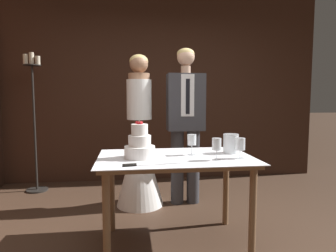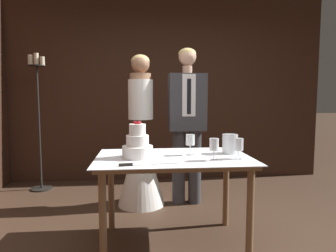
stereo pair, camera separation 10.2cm
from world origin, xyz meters
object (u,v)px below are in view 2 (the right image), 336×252
candle_stand (39,121)px  cake_knife (137,164)px  cake_table (173,167)px  groom (187,118)px  bride (141,151)px  wine_glass_far (214,146)px  tiered_cake (138,145)px  hurricane_candle (230,144)px  wine_glass_near (190,140)px  wine_glass_middle (238,145)px

candle_stand → cake_knife: bearing=-56.1°
cake_table → groom: (0.27, 0.96, 0.34)m
cake_table → bride: bearing=105.4°
bride → groom: groom is taller
wine_glass_far → candle_stand: 2.66m
tiered_cake → groom: (0.56, 0.98, 0.15)m
candle_stand → groom: bearing=-20.4°
tiered_cake → hurricane_candle: size_ratio=1.76×
hurricane_candle → bride: 1.19m
wine_glass_near → bride: bride is taller
cake_table → hurricane_candle: hurricane_candle is taller
hurricane_candle → wine_glass_near: bearing=-173.8°
hurricane_candle → wine_glass_far: bearing=-127.8°
wine_glass_far → groom: bearing=91.6°
groom → wine_glass_middle: bearing=-77.7°
cake_knife → groom: (0.56, 1.26, 0.24)m
groom → candle_stand: candle_stand is taller
wine_glass_middle → candle_stand: candle_stand is taller
tiered_cake → hurricane_candle: (0.81, 0.11, -0.02)m
cake_knife → wine_glass_middle: bearing=2.6°
cake_knife → wine_glass_middle: (0.80, 0.16, 0.11)m
tiered_cake → bride: 1.01m
hurricane_candle → wine_glass_middle: bearing=-90.7°
cake_table → tiered_cake: 0.36m
groom → candle_stand: bearing=159.6°
cake_table → cake_knife: (-0.30, -0.30, 0.10)m
tiered_cake → wine_glass_far: size_ratio=1.71×
groom → cake_table: bearing=-105.4°
wine_glass_near → candle_stand: size_ratio=0.10×
wine_glass_far → hurricane_candle: bearing=52.2°
bride → groom: (0.53, -0.00, 0.37)m
wine_glass_far → candle_stand: size_ratio=0.10×
wine_glass_near → hurricane_candle: size_ratio=1.04×
cake_table → candle_stand: (-1.62, 1.66, 0.27)m
wine_glass_far → groom: groom is taller
wine_glass_far → groom: size_ratio=0.10×
tiered_cake → cake_knife: size_ratio=0.68×
cake_table → wine_glass_near: 0.27m
candle_stand → wine_glass_middle: bearing=-40.4°
wine_glass_middle → hurricane_candle: size_ratio=0.98×
cake_table → tiered_cake: bearing=-176.0°
wine_glass_near → candle_stand: (-1.77, 1.61, 0.05)m
bride → wine_glass_middle: bearing=-55.0°
wine_glass_far → bride: size_ratio=0.10×
wine_glass_middle → wine_glass_near: bearing=151.6°
wine_glass_far → cake_table: bearing=148.4°
wine_glass_middle → candle_stand: 2.79m
hurricane_candle → bride: (-0.78, 0.87, -0.20)m
candle_stand → cake_table: bearing=-45.8°
bride → candle_stand: 1.55m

